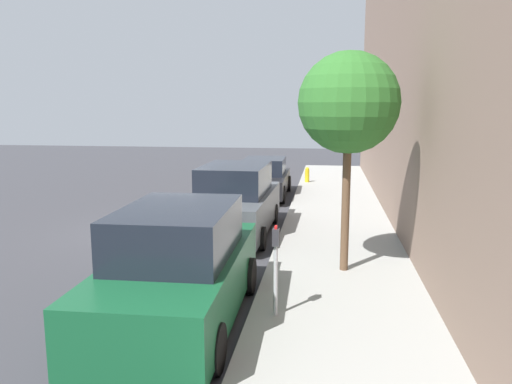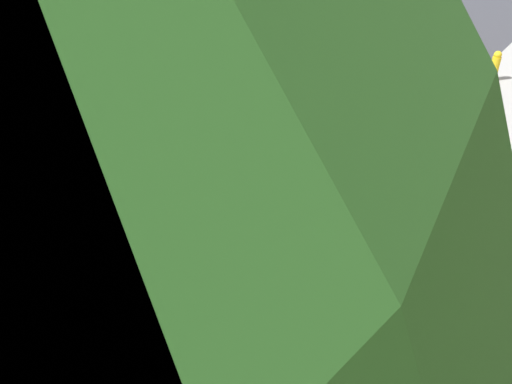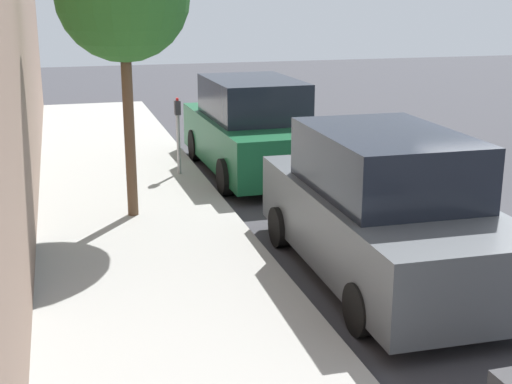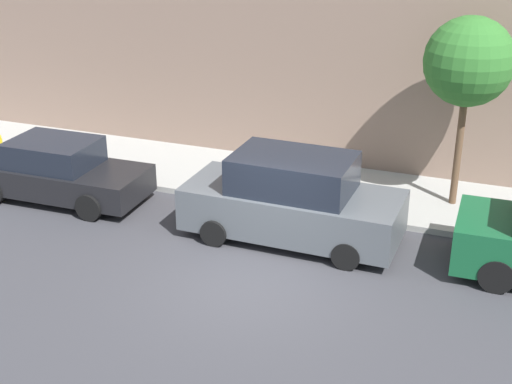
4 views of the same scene
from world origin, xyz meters
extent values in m
plane|color=#38383D|center=(0.00, 0.00, 0.00)|extent=(60.00, 60.00, 0.00)
cube|color=#9E9E99|center=(5.08, 0.00, 0.07)|extent=(3.17, 32.00, 0.15)
cube|color=#14512D|center=(2.36, -6.07, 0.70)|extent=(2.05, 4.84, 0.96)
cube|color=black|center=(2.36, -6.07, 1.58)|extent=(1.77, 2.63, 0.80)
cylinder|color=black|center=(1.43, -4.58, 0.35)|extent=(0.22, 0.70, 0.70)
cylinder|color=black|center=(3.29, -4.58, 0.35)|extent=(0.22, 0.70, 0.70)
cylinder|color=black|center=(1.43, -7.56, 0.35)|extent=(0.22, 0.70, 0.70)
cylinder|color=black|center=(3.29, -7.56, 0.35)|extent=(0.22, 0.70, 0.70)
cube|color=#4C5156|center=(2.21, -0.14, 0.70)|extent=(2.04, 4.83, 0.96)
cube|color=black|center=(2.21, -0.14, 1.58)|extent=(1.77, 2.63, 0.80)
cylinder|color=black|center=(1.28, 1.35, 0.30)|extent=(0.22, 0.61, 0.61)
cylinder|color=black|center=(3.14, 1.35, 0.30)|extent=(0.22, 0.61, 0.61)
cylinder|color=black|center=(1.28, -1.63, 0.30)|extent=(0.22, 0.61, 0.61)
cylinder|color=black|center=(3.14, -1.63, 0.30)|extent=(0.22, 0.61, 0.61)
cube|color=black|center=(2.26, 6.02, 0.56)|extent=(1.87, 4.53, 0.68)
cube|color=black|center=(2.26, 6.12, 1.22)|extent=(1.62, 2.13, 0.64)
cylinder|color=black|center=(1.41, 7.42, 0.33)|extent=(0.22, 0.67, 0.67)
cylinder|color=black|center=(3.11, 7.42, 0.33)|extent=(0.22, 0.67, 0.67)
cylinder|color=black|center=(1.41, 4.63, 0.33)|extent=(0.22, 0.67, 0.67)
cylinder|color=black|center=(3.11, 4.63, 0.33)|extent=(0.22, 0.67, 0.67)
cylinder|color=#ADADB2|center=(3.95, -5.88, 0.75)|extent=(0.07, 0.07, 1.20)
cube|color=#2D2D33|center=(3.95, -5.88, 1.49)|extent=(0.11, 0.15, 0.28)
cube|color=red|center=(3.95, -5.88, 1.65)|extent=(0.04, 0.09, 0.05)
cylinder|color=brown|center=(5.15, -3.33, 1.62)|extent=(0.17, 0.17, 2.94)
sphere|color=#2D6B28|center=(5.15, -3.33, 3.66)|extent=(2.06, 2.06, 2.06)
cylinder|color=gold|center=(3.85, 9.20, 0.43)|extent=(0.20, 0.20, 0.55)
sphere|color=gold|center=(3.85, 9.20, 0.75)|extent=(0.18, 0.18, 0.18)
camera|label=1|loc=(4.74, -13.69, 3.57)|focal=35.00mm
camera|label=2|loc=(6.07, -3.44, 4.28)|focal=35.00mm
camera|label=3|loc=(6.21, 8.00, 3.68)|focal=50.00mm
camera|label=4|loc=(-11.50, -4.49, 7.31)|focal=50.00mm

